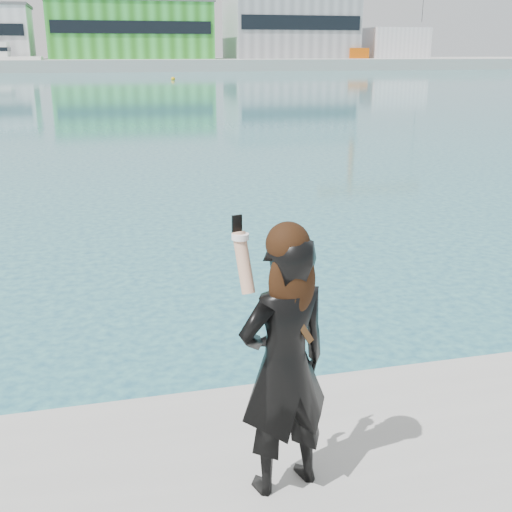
# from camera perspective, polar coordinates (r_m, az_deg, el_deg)

# --- Properties ---
(far_quay) EXTENTS (320.00, 40.00, 2.00)m
(far_quay) POSITION_cam_1_polar(r_m,az_deg,el_deg) (133.65, -14.60, 16.18)
(far_quay) COLOR #9E9E99
(far_quay) RESTS_ON ground
(warehouse_green) EXTENTS (30.60, 16.36, 10.50)m
(warehouse_green) POSITION_cam_1_polar(r_m,az_deg,el_deg) (131.92, -11.15, 19.12)
(warehouse_green) COLOR #2C8721
(warehouse_green) RESTS_ON far_quay
(warehouse_grey_right) EXTENTS (25.50, 15.35, 12.50)m
(warehouse_grey_right) POSITION_cam_1_polar(r_m,az_deg,el_deg) (137.71, 3.06, 19.75)
(warehouse_grey_right) COLOR gray
(warehouse_grey_right) RESTS_ON far_quay
(ancillary_shed) EXTENTS (12.00, 10.00, 6.00)m
(ancillary_shed) POSITION_cam_1_polar(r_m,az_deg,el_deg) (143.81, 12.13, 18.02)
(ancillary_shed) COLOR silver
(ancillary_shed) RESTS_ON far_quay
(flagpole_right) EXTENTS (1.28, 0.16, 8.00)m
(flagpole_right) POSITION_cam_1_polar(r_m,az_deg,el_deg) (126.65, -4.19, 19.13)
(flagpole_right) COLOR silver
(flagpole_right) RESTS_ON far_quay
(buoy_near) EXTENTS (0.50, 0.50, 0.50)m
(buoy_near) POSITION_cam_1_polar(r_m,az_deg,el_deg) (82.82, -7.39, 15.25)
(buoy_near) COLOR #E3AB0B
(buoy_near) RESTS_ON ground
(woman) EXTENTS (0.69, 0.54, 1.76)m
(woman) POSITION_cam_1_polar(r_m,az_deg,el_deg) (3.89, 2.55, -9.08)
(woman) COLOR black
(woman) RESTS_ON near_quay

